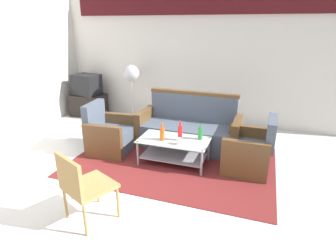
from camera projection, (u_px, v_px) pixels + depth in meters
ground_plane at (148, 189)px, 3.80m from camera, size 14.00×14.00×0.00m
wall_back at (202, 56)px, 6.00m from camera, size 6.52×0.19×2.80m
rug at (173, 161)px, 4.55m from camera, size 3.17×2.15×0.01m
couch at (189, 130)px, 5.02m from camera, size 1.81×0.76×0.96m
armchair_left at (110, 135)px, 4.85m from camera, size 0.75×0.81×0.85m
armchair_right at (249, 152)px, 4.22m from camera, size 0.72×0.77×0.85m
coffee_table at (174, 148)px, 4.42m from camera, size 1.10×0.60×0.40m
bottle_red at (180, 133)px, 4.30m from camera, size 0.07×0.07×0.32m
bottle_orange at (162, 134)px, 4.31m from camera, size 0.08×0.08×0.29m
bottle_green at (200, 133)px, 4.35m from camera, size 0.07×0.07×0.26m
cup at (179, 141)px, 4.18m from camera, size 0.08×0.08×0.10m
tv_stand at (89, 105)px, 6.78m from camera, size 0.80×0.50×0.52m
television at (87, 85)px, 6.61m from camera, size 0.67×0.54×0.48m
pedestal_fan at (131, 76)px, 6.21m from camera, size 0.36×0.36×1.27m
wicker_chair at (82, 183)px, 3.01m from camera, size 0.64×0.64×0.84m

